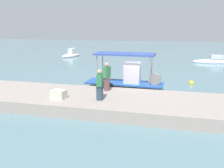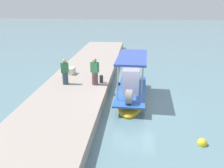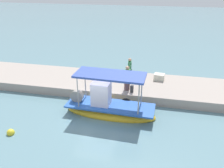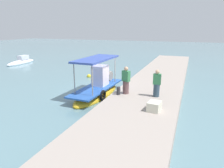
{
  "view_description": "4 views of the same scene",
  "coord_description": "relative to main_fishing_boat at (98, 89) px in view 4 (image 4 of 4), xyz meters",
  "views": [
    {
      "loc": [
        1.81,
        -15.69,
        4.46
      ],
      "look_at": [
        -1.39,
        -2.15,
        0.95
      ],
      "focal_mm": 36.23,
      "sensor_mm": 36.0,
      "label": 1
    },
    {
      "loc": [
        13.83,
        0.0,
        6.01
      ],
      "look_at": [
        -1.01,
        -1.47,
        0.92
      ],
      "focal_mm": 40.95,
      "sensor_mm": 36.0,
      "label": 2
    },
    {
      "loc": [
        -3.67,
        12.06,
        7.9
      ],
      "look_at": [
        -0.63,
        -2.23,
        1.15
      ],
      "focal_mm": 37.6,
      "sensor_mm": 36.0,
      "label": 3
    },
    {
      "loc": [
        -13.67,
        -6.36,
        4.76
      ],
      "look_at": [
        -1.35,
        -1.59,
        1.11
      ],
      "focal_mm": 33.06,
      "sensor_mm": 36.0,
      "label": 4
    }
  ],
  "objects": [
    {
      "name": "ground_plane",
      "position": [
        0.82,
        0.27,
        -0.49
      ],
      "size": [
        120.0,
        120.0,
        0.0
      ],
      "primitive_type": "plane",
      "color": "slate"
    },
    {
      "name": "dock_quay",
      "position": [
        0.82,
        -3.63,
        -0.16
      ],
      "size": [
        36.0,
        4.21,
        0.65
      ],
      "primitive_type": "cube",
      "color": "#A4968C",
      "rests_on": "ground_plane"
    },
    {
      "name": "main_fishing_boat",
      "position": [
        0.0,
        0.0,
        0.0
      ],
      "size": [
        5.74,
        1.91,
        3.06
      ],
      "color": "gold",
      "rests_on": "ground_plane"
    },
    {
      "name": "fisherman_near_bollard",
      "position": [
        -0.68,
        -4.28,
        0.92
      ],
      "size": [
        0.42,
        0.51,
        1.67
      ],
      "color": "#304656",
      "rests_on": "dock_quay"
    },
    {
      "name": "fisherman_by_crate",
      "position": [
        -0.78,
        -2.36,
        0.95
      ],
      "size": [
        0.51,
        0.56,
        1.75
      ],
      "color": "brown",
      "rests_on": "dock_quay"
    },
    {
      "name": "mooring_bollard",
      "position": [
        -1.18,
        -2.0,
        0.41
      ],
      "size": [
        0.24,
        0.24,
        0.5
      ],
      "primitive_type": "cylinder",
      "color": "#2D2D33",
      "rests_on": "dock_quay"
    },
    {
      "name": "cargo_crate",
      "position": [
        -2.94,
        -4.55,
        0.39
      ],
      "size": [
        0.82,
        0.69,
        0.47
      ],
      "primitive_type": "cube",
      "rotation": [
        0.0,
        0.0,
        3.03
      ],
      "color": "beige",
      "rests_on": "dock_quay"
    },
    {
      "name": "marker_buoy",
      "position": [
        4.79,
        3.18,
        -0.4
      ],
      "size": [
        0.42,
        0.42,
        0.42
      ],
      "color": "yellow",
      "rests_on": "ground_plane"
    },
    {
      "name": "moored_boat_mid",
      "position": [
        8.55,
        15.41,
        -0.3
      ],
      "size": [
        4.89,
        1.61,
        1.27
      ],
      "color": "silver",
      "rests_on": "ground_plane"
    }
  ]
}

